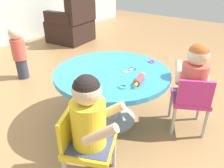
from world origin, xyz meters
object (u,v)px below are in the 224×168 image
at_px(seated_child_right, 194,74).
at_px(rolling_pin, 139,79).
at_px(seated_child_left, 89,115).
at_px(craft_scissors, 131,69).
at_px(child_chair_right, 191,100).
at_px(craft_table, 112,82).
at_px(armchair_dark, 72,25).
at_px(toddler_standing, 19,52).
at_px(child_chair_left, 85,143).

bearing_deg(seated_child_right, rolling_pin, 141.38).
relative_size(seated_child_left, craft_scissors, 3.70).
bearing_deg(child_chair_right, craft_scissors, 109.65).
bearing_deg(craft_table, child_chair_right, -64.25).
bearing_deg(seated_child_left, rolling_pin, 0.23).
distance_m(seated_child_left, seated_child_right, 0.98).
bearing_deg(child_chair_right, armchair_dark, 65.73).
distance_m(seated_child_right, armchair_dark, 3.00).
bearing_deg(toddler_standing, seated_child_left, -109.10).
bearing_deg(toddler_standing, seated_child_right, -81.16).
bearing_deg(armchair_dark, craft_scissors, -122.10).
relative_size(armchair_dark, toddler_standing, 1.26).
distance_m(toddler_standing, rolling_pin, 1.79).
xyz_separation_m(seated_child_left, toddler_standing, (0.62, 1.78, -0.17)).
bearing_deg(craft_scissors, child_chair_right, -70.35).
height_order(child_chair_left, seated_child_right, seated_child_right).
distance_m(child_chair_left, toddler_standing, 1.86).
bearing_deg(seated_child_right, craft_scissors, 114.00).
bearing_deg(craft_scissors, seated_child_left, -166.06).
height_order(child_chair_left, child_chair_right, same).
height_order(craft_table, child_chair_right, child_chair_right).
height_order(child_chair_right, rolling_pin, rolling_pin).
bearing_deg(child_chair_right, seated_child_left, 160.88).
bearing_deg(child_chair_left, craft_scissors, 10.99).
relative_size(craft_table, seated_child_right, 1.95).
height_order(seated_child_right, toddler_standing, seated_child_right).
bearing_deg(rolling_pin, seated_child_right, -38.62).
height_order(seated_child_left, toddler_standing, seated_child_left).
distance_m(craft_table, rolling_pin, 0.33).
relative_size(craft_table, rolling_pin, 4.38).
bearing_deg(child_chair_right, rolling_pin, 136.80).
distance_m(rolling_pin, craft_scissors, 0.24).
bearing_deg(seated_child_left, seated_child_right, -17.40).
distance_m(armchair_dark, craft_scissors, 2.68).
relative_size(child_chair_left, armchair_dark, 0.63).
distance_m(child_chair_right, armchair_dark, 3.03).
height_order(child_chair_right, craft_scissors, child_chair_right).
xyz_separation_m(toddler_standing, rolling_pin, (-0.05, -1.78, 0.18)).
xyz_separation_m(seated_child_right, armchair_dark, (1.21, 2.74, -0.22)).
bearing_deg(rolling_pin, craft_scissors, 48.14).
bearing_deg(rolling_pin, seated_child_left, -179.77).
bearing_deg(child_chair_left, craft_table, 22.72).
bearing_deg(child_chair_left, toddler_standing, 70.04).
bearing_deg(seated_child_left, child_chair_left, 115.65).
relative_size(child_chair_left, craft_scissors, 3.89).
relative_size(craft_table, armchair_dark, 1.17).
height_order(seated_child_right, armchair_dark, armchair_dark).
bearing_deg(craft_table, rolling_pin, -97.94).
distance_m(craft_table, child_chair_left, 0.69).
xyz_separation_m(child_chair_left, seated_child_right, (0.96, -0.33, 0.23)).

